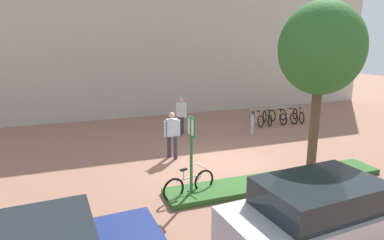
% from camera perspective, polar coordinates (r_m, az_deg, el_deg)
% --- Properties ---
extents(ground_plane, '(60.00, 60.00, 0.00)m').
position_cam_1_polar(ground_plane, '(11.92, 4.95, -7.35)').
color(ground_plane, '#936651').
extents(building_facade, '(28.00, 1.20, 10.00)m').
position_cam_1_polar(building_facade, '(19.37, -6.04, 15.77)').
color(building_facade, '#B2ADA3').
rests_on(building_facade, ground).
extents(planter_strip, '(7.00, 1.10, 0.16)m').
position_cam_1_polar(planter_strip, '(10.63, 14.39, -9.98)').
color(planter_strip, '#336028').
rests_on(planter_strip, ground).
extents(tree_sidewalk, '(2.43, 2.43, 5.34)m').
position_cam_1_polar(tree_sidewalk, '(10.44, 21.15, 11.14)').
color(tree_sidewalk, brown).
rests_on(tree_sidewalk, ground).
extents(parking_sign_post, '(0.09, 0.36, 2.31)m').
position_cam_1_polar(parking_sign_post, '(8.89, -0.13, -4.35)').
color(parking_sign_post, '#2D7238').
rests_on(parking_sign_post, ground).
extents(bike_at_sign, '(1.64, 0.54, 0.86)m').
position_cam_1_polar(bike_at_sign, '(9.41, -0.47, -10.93)').
color(bike_at_sign, black).
rests_on(bike_at_sign, ground).
extents(bike_rack_cluster, '(3.21, 1.60, 0.83)m').
position_cam_1_polar(bike_rack_cluster, '(17.87, 14.42, 0.56)').
color(bike_rack_cluster, '#99999E').
rests_on(bike_rack_cluster, ground).
extents(bollard_steel, '(0.16, 0.16, 0.90)m').
position_cam_1_polar(bollard_steel, '(15.40, 10.25, -0.90)').
color(bollard_steel, '#ADADB2').
rests_on(bollard_steel, ground).
extents(person_casual_tan, '(0.40, 0.54, 1.72)m').
position_cam_1_polar(person_casual_tan, '(15.12, -1.84, 1.12)').
color(person_casual_tan, '#383342').
rests_on(person_casual_tan, ground).
extents(person_shirt_white, '(0.61, 0.40, 1.72)m').
position_cam_1_polar(person_shirt_white, '(12.10, -3.42, -2.10)').
color(person_shirt_white, '#383342').
rests_on(person_shirt_white, ground).
extents(car_silver_sedan, '(4.42, 2.27, 1.54)m').
position_cam_1_polar(car_silver_sedan, '(7.59, 21.41, -14.89)').
color(car_silver_sedan, '#B7B7BC').
rests_on(car_silver_sedan, ground).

